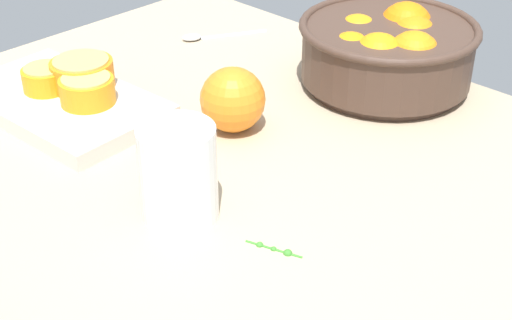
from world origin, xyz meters
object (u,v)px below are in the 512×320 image
(fruit_bowl, at_px, (388,50))
(orange_half_2, at_px, (82,74))
(orange_half_0, at_px, (87,90))
(orange_half_1, at_px, (46,78))
(cutting_board, at_px, (62,103))
(spoon, at_px, (210,35))
(loose_orange_2, at_px, (233,100))
(juice_glass, at_px, (179,180))

(fruit_bowl, relative_size, orange_half_2, 2.94)
(orange_half_0, bearing_deg, orange_half_1, -167.44)
(orange_half_2, bearing_deg, fruit_bowl, 50.78)
(cutting_board, relative_size, spoon, 2.15)
(orange_half_2, height_order, spoon, orange_half_2)
(orange_half_0, xyz_separation_m, loose_orange_2, (0.16, 0.11, 0.00))
(loose_orange_2, relative_size, spoon, 0.63)
(cutting_board, distance_m, spoon, 0.32)
(orange_half_1, xyz_separation_m, spoon, (-0.01, 0.32, -0.04))
(juice_glass, bearing_deg, orange_half_1, 172.06)
(orange_half_0, relative_size, orange_half_1, 1.14)
(orange_half_0, height_order, loose_orange_2, loose_orange_2)
(orange_half_0, height_order, spoon, orange_half_0)
(juice_glass, height_order, orange_half_1, juice_glass)
(orange_half_0, relative_size, loose_orange_2, 0.86)
(orange_half_2, bearing_deg, juice_glass, -15.84)
(loose_orange_2, bearing_deg, juice_glass, -60.87)
(orange_half_2, bearing_deg, cutting_board, -91.03)
(fruit_bowl, relative_size, loose_orange_2, 2.99)
(orange_half_1, height_order, spoon, orange_half_1)
(cutting_board, relative_size, orange_half_2, 3.35)
(fruit_bowl, distance_m, spoon, 0.33)
(juice_glass, bearing_deg, loose_orange_2, 119.13)
(orange_half_0, height_order, orange_half_1, orange_half_0)
(orange_half_1, xyz_separation_m, loose_orange_2, (0.24, 0.13, 0.00))
(fruit_bowl, height_order, spoon, fruit_bowl)
(orange_half_0, relative_size, spoon, 0.54)
(orange_half_0, xyz_separation_m, orange_half_1, (-0.07, -0.02, -0.00))
(juice_glass, distance_m, orange_half_1, 0.34)
(fruit_bowl, relative_size, orange_half_0, 3.48)
(cutting_board, height_order, orange_half_0, orange_half_0)
(orange_half_1, height_order, loose_orange_2, loose_orange_2)
(fruit_bowl, xyz_separation_m, orange_half_1, (-0.31, -0.38, -0.02))
(fruit_bowl, distance_m, orange_half_2, 0.43)
(orange_half_1, distance_m, loose_orange_2, 0.27)
(orange_half_1, xyz_separation_m, orange_half_2, (0.03, 0.04, 0.00))
(cutting_board, bearing_deg, orange_half_2, 88.97)
(juice_glass, relative_size, cutting_board, 0.38)
(fruit_bowl, xyz_separation_m, orange_half_0, (-0.23, -0.36, -0.01))
(orange_half_2, distance_m, spoon, 0.29)
(cutting_board, bearing_deg, spoon, 97.53)
(spoon, bearing_deg, loose_orange_2, -37.36)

